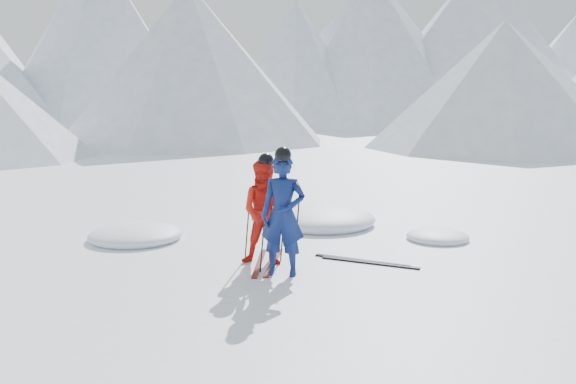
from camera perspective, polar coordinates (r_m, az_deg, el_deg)
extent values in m
plane|color=white|center=(10.87, 7.88, -6.01)|extent=(160.00, 160.00, 0.00)
cone|color=#B2BCD1|center=(51.56, -17.22, 13.63)|extent=(23.96, 23.96, 14.35)
cone|color=#B2BCD1|center=(61.53, -9.32, 12.00)|extent=(17.69, 17.69, 11.93)
cone|color=#B2BCD1|center=(54.20, 0.77, 11.94)|extent=(19.63, 19.63, 10.85)
cone|color=#B2BCD1|center=(58.36, 7.65, 13.29)|extent=(23.31, 23.31, 14.15)
cone|color=#B2BCD1|center=(60.24, 17.27, 13.19)|extent=(28.94, 28.94, 14.88)
cone|color=#B2BCD1|center=(33.54, 19.38, 9.40)|extent=(14.00, 14.00, 6.50)
cone|color=#B2BCD1|center=(36.19, -9.13, 11.73)|extent=(16.00, 16.00, 9.00)
imported|color=#0E1C54|center=(9.51, -0.47, -2.17)|extent=(0.81, 0.66, 1.92)
imported|color=red|center=(10.14, -2.06, -1.92)|extent=(0.97, 0.83, 1.76)
cylinder|color=black|center=(9.69, -2.33, -3.90)|extent=(0.13, 0.09, 1.28)
cylinder|color=black|center=(9.85, 0.82, -3.68)|extent=(0.13, 0.08, 1.28)
cylinder|color=black|center=(10.42, -3.81, -3.27)|extent=(0.12, 0.09, 1.17)
cylinder|color=black|center=(10.37, -0.47, -3.31)|extent=(0.12, 0.08, 1.17)
cube|color=black|center=(10.33, -2.70, -6.65)|extent=(0.38, 1.69, 0.03)
cube|color=black|center=(10.35, -1.36, -6.61)|extent=(0.49, 1.67, 0.03)
cube|color=black|center=(10.54, 6.92, -6.39)|extent=(1.47, 1.01, 0.03)
cube|color=black|center=(10.42, 7.66, -6.58)|extent=(1.50, 0.96, 0.03)
ellipsoid|color=white|center=(12.37, -14.07, -4.33)|extent=(1.82, 1.82, 0.40)
ellipsoid|color=white|center=(12.35, 13.81, -4.34)|extent=(1.22, 1.22, 0.27)
ellipsoid|color=white|center=(13.40, 3.05, -3.02)|extent=(2.40, 2.40, 0.53)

